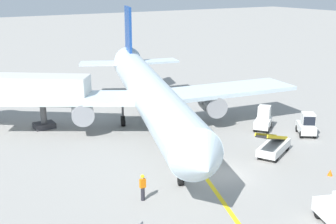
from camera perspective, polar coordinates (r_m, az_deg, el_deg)
name	(u,v)px	position (r m, az deg, el deg)	size (l,w,h in m)	color
ground_plane	(222,174)	(32.36, 6.75, -7.66)	(300.00, 300.00, 0.00)	gray
taxi_line_yellow	(187,151)	(36.30, 2.36, -4.85)	(0.30, 80.00, 0.01)	yellow
airliner	(149,92)	(40.55, -2.39, 2.46)	(27.54, 34.24, 10.10)	silver
jet_bridge	(7,89)	(43.48, -19.33, 2.66)	(11.77, 9.61, 4.85)	beige
baggage_tug_near_wing	(307,125)	(41.25, 16.85, -1.59)	(2.45, 2.71, 2.10)	silver
baggage_tug_by_cargo_door	(263,119)	(42.03, 11.77, -0.90)	(2.69, 2.50, 2.10)	silver
belt_loader_forward_hold	(273,146)	(36.08, 12.96, -4.09)	(5.02, 3.40, 2.59)	silver
ground_crew_marshaller	(143,187)	(28.23, -3.16, -9.23)	(0.36, 0.24, 1.70)	#26262D
safety_cone_nose_left	(330,173)	(33.72, 19.49, -7.11)	(0.36, 0.36, 0.44)	orange
safety_cone_nose_right	(188,145)	(36.88, 2.48, -4.15)	(0.36, 0.36, 0.44)	orange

